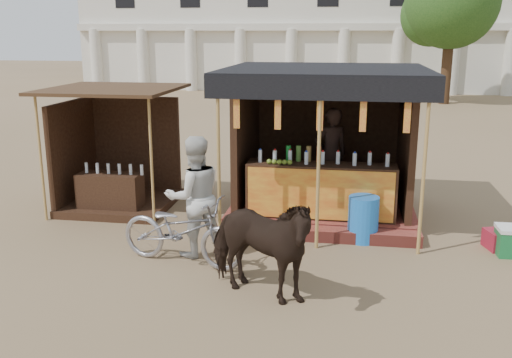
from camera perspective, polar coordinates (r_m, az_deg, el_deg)
The scene contains 10 objects.
ground at distance 8.06m, azimuth -1.88°, elevation -10.42°, with size 120.00×120.00×0.00m, color #846B4C.
main_stall at distance 10.80m, azimuth 6.81°, elevation 1.72°, with size 3.60×3.61×2.78m.
secondary_stall at distance 11.66m, azimuth -14.20°, elevation 1.42°, with size 2.40×2.40×2.38m.
cow at distance 7.39m, azimuth 0.23°, elevation -6.72°, with size 0.78×1.71×1.44m, color black.
motorbike at distance 8.60m, azimuth -7.42°, elevation -5.12°, with size 0.70×2.01×1.05m, color #9998A0.
bystander at distance 8.81m, azimuth -6.16°, elevation -1.76°, with size 0.92×0.72×1.89m, color silver.
blue_barrel at distance 9.66m, azimuth 10.67°, elevation -3.95°, with size 0.50×0.50×0.77m, color blue.
red_crate at distance 10.04m, azimuth 23.19°, elevation -5.61°, with size 0.42×0.42×0.30m, color maroon.
background_building at distance 37.28m, azimuth 4.19°, elevation 15.31°, with size 26.00×7.45×8.18m.
tree at distance 29.66m, azimuth 18.56°, elevation 16.12°, with size 4.50×4.40×7.00m.
Camera 1 is at (1.44, -7.17, 3.39)m, focal length 40.00 mm.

